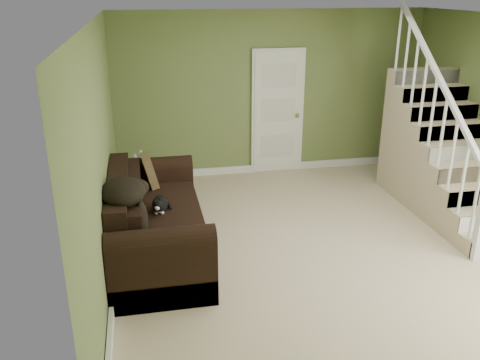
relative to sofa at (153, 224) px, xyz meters
name	(u,v)px	position (x,y,z in m)	size (l,w,h in m)	color
floor	(326,247)	(2.02, -0.27, -0.36)	(5.00, 5.50, 0.01)	#C8B090
ceiling	(342,20)	(2.02, -0.27, 2.24)	(5.00, 5.50, 0.01)	white
wall_back	(271,94)	(2.02, 2.48, 0.94)	(5.00, 0.04, 2.60)	olive
wall_left	(101,157)	(-0.48, -0.27, 0.94)	(0.04, 5.50, 2.60)	olive
baseboard_back	(270,167)	(2.02, 2.45, -0.30)	(5.00, 0.04, 0.12)	white
baseboard_left	(115,263)	(-0.45, -0.27, -0.30)	(0.04, 5.50, 0.12)	white
door	(278,112)	(2.12, 2.44, 0.64)	(0.86, 0.12, 2.02)	white
staircase	(440,160)	(4.02, 0.70, 0.28)	(1.00, 2.51, 2.82)	#C8B090
sofa	(153,224)	(0.00, 0.00, 0.00)	(1.04, 2.40, 0.95)	black
side_table	(143,189)	(-0.09, 1.26, -0.05)	(0.53, 0.53, 0.83)	black
cat	(160,204)	(0.10, 0.00, 0.24)	(0.24, 0.48, 0.23)	black
banana	(185,234)	(0.31, -0.68, 0.18)	(0.06, 0.22, 0.06)	yellow
throw_pillow	(150,170)	(0.01, 0.84, 0.36)	(0.10, 0.40, 0.40)	#48331C
throw_blanket	(122,192)	(-0.29, -0.49, 0.62)	(0.45, 0.60, 0.25)	black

